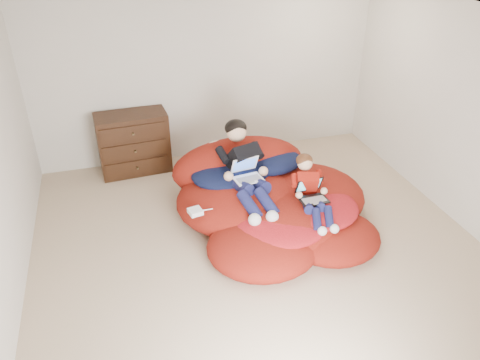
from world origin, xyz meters
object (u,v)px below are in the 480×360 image
at_px(dresser, 134,143).
at_px(beanbag_pile, 271,201).
at_px(younger_boy, 311,188).
at_px(older_boy, 244,164).
at_px(laptop_white, 247,172).
at_px(laptop_black, 312,193).

xyz_separation_m(dresser, beanbag_pile, (1.48, -1.70, -0.19)).
xyz_separation_m(beanbag_pile, younger_boy, (0.34, -0.37, 0.35)).
relative_size(dresser, older_boy, 0.77).
bearing_deg(dresser, older_boy, -51.05).
relative_size(beanbag_pile, older_boy, 1.81).
bearing_deg(older_boy, younger_boy, -43.35).
distance_m(younger_boy, laptop_white, 0.78).
height_order(dresser, younger_boy, younger_boy).
relative_size(older_boy, laptop_white, 3.59).
bearing_deg(younger_boy, laptop_white, 142.83).
relative_size(beanbag_pile, laptop_black, 7.37).
height_order(beanbag_pile, laptop_white, laptop_white).
bearing_deg(dresser, laptop_white, -53.12).
bearing_deg(beanbag_pile, laptop_black, -50.19).
bearing_deg(laptop_black, beanbag_pile, 129.81).
bearing_deg(dresser, beanbag_pile, -48.97).
height_order(younger_boy, laptop_white, younger_boy).
xyz_separation_m(older_boy, younger_boy, (0.62, -0.58, -0.10)).
relative_size(beanbag_pile, younger_boy, 2.68).
height_order(beanbag_pile, younger_boy, younger_boy).
bearing_deg(laptop_white, beanbag_pile, -19.97).
height_order(older_boy, laptop_white, older_boy).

